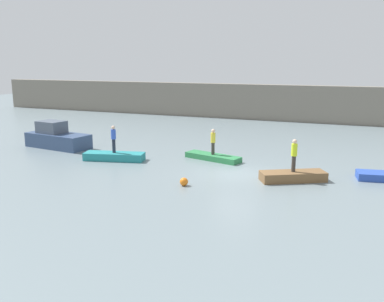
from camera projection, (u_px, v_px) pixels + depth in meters
ground_plane at (235, 174)px, 24.19m from camera, size 120.00×120.00×0.00m
embankment_wall at (298, 104)px, 44.88m from camera, size 80.00×1.20×3.93m
motorboat at (57, 138)px, 31.53m from camera, size 5.34×2.63×1.99m
rowboat_teal at (114, 156)px, 27.53m from camera, size 4.14×2.11×0.51m
rowboat_green at (213, 157)px, 27.63m from camera, size 4.06×2.05×0.37m
rowboat_brown at (293, 176)px, 22.73m from camera, size 3.66×2.76×0.52m
person_yellow_shirt at (213, 140)px, 27.39m from camera, size 0.32×0.32×1.71m
person_hiviz_shirt at (294, 154)px, 22.46m from camera, size 0.32×0.32×1.81m
person_blue_shirt at (114, 138)px, 27.26m from camera, size 0.32×0.32×1.80m
mooring_buoy at (184, 182)px, 21.85m from camera, size 0.44×0.44×0.44m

